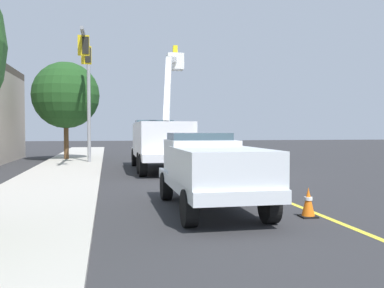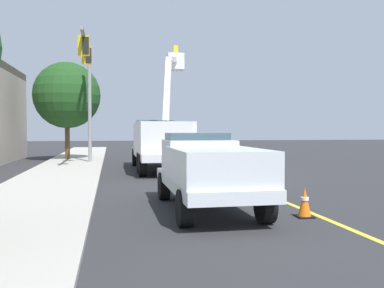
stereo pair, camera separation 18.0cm
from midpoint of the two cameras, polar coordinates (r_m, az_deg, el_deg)
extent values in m
plane|color=#2D2D30|center=(19.92, 3.74, -4.23)|extent=(120.00, 120.00, 0.00)
cube|color=#B2ADA3|center=(19.36, -17.90, -4.33)|extent=(60.09, 5.60, 0.12)
cube|color=yellow|center=(19.92, 3.74, -4.22)|extent=(49.98, 1.82, 0.01)
cube|color=white|center=(22.28, -4.60, -1.25)|extent=(8.28, 2.77, 0.36)
cube|color=white|center=(24.86, -5.32, 0.86)|extent=(2.70, 2.44, 1.60)
cube|color=#384C56|center=(25.05, -5.38, 2.47)|extent=(1.87, 2.16, 0.64)
cube|color=white|center=(21.27, -4.29, 0.54)|extent=(5.33, 2.67, 1.80)
cube|color=white|center=(20.48, -3.57, 7.43)|extent=(1.47, 0.60, 3.16)
cube|color=white|center=(22.76, -2.92, 11.38)|extent=(3.02, 0.96, 0.76)
cube|color=white|center=(24.25, -2.51, 11.02)|extent=(0.90, 0.90, 0.90)
cube|color=yellow|center=(24.35, -2.51, 12.41)|extent=(0.36, 0.24, 0.60)
cylinder|color=black|center=(25.06, -7.93, -1.77)|extent=(1.05, 0.37, 1.04)
cylinder|color=black|center=(25.29, -2.84, -1.72)|extent=(1.05, 0.37, 1.04)
cylinder|color=black|center=(20.73, -7.21, -2.56)|extent=(1.05, 0.37, 1.04)
cylinder|color=black|center=(21.02, -1.07, -2.48)|extent=(1.05, 0.37, 1.04)
cylinder|color=black|center=(19.43, -6.92, -2.86)|extent=(1.05, 0.37, 1.04)
cylinder|color=black|center=(19.73, -0.39, -2.77)|extent=(1.05, 0.37, 1.04)
cube|color=silver|center=(11.38, 2.06, -5.16)|extent=(5.67, 2.29, 0.30)
cube|color=silver|center=(12.53, 0.75, -1.97)|extent=(2.08, 2.00, 1.10)
cube|color=#384C56|center=(12.70, 0.57, 0.25)|extent=(1.40, 1.81, 0.56)
cube|color=silver|center=(10.37, 3.37, -3.64)|extent=(3.43, 2.21, 1.10)
cylinder|color=black|center=(13.06, -3.90, -5.69)|extent=(0.85, 0.33, 0.84)
cylinder|color=black|center=(13.44, 4.16, -5.47)|extent=(0.85, 0.33, 0.84)
cylinder|color=black|center=(9.46, -0.93, -8.66)|extent=(0.85, 0.33, 0.84)
cylinder|color=black|center=(9.97, 9.92, -8.14)|extent=(0.85, 0.33, 0.84)
cube|color=black|center=(31.95, 1.99, -0.45)|extent=(4.86, 2.06, 0.70)
cube|color=#384C56|center=(32.07, 1.93, 0.63)|extent=(3.51, 1.79, 0.60)
cylinder|color=black|center=(30.61, 4.25, -1.41)|extent=(0.69, 0.26, 0.68)
cylinder|color=black|center=(30.19, 1.13, -1.45)|extent=(0.69, 0.26, 0.68)
cylinder|color=black|center=(33.76, 2.76, -1.08)|extent=(0.69, 0.26, 0.68)
cylinder|color=black|center=(33.38, -0.09, -1.11)|extent=(0.69, 0.26, 0.68)
cube|color=black|center=(10.91, 14.95, -9.43)|extent=(0.40, 0.40, 0.04)
cone|color=orange|center=(10.84, 14.97, -7.50)|extent=(0.32, 0.32, 0.70)
cylinder|color=white|center=(10.83, 14.98, -7.14)|extent=(0.20, 0.20, 0.08)
cube|color=black|center=(15.30, 5.46, -6.07)|extent=(0.40, 0.40, 0.04)
cone|color=orange|center=(15.25, 5.46, -4.68)|extent=(0.32, 0.32, 0.71)
cylinder|color=white|center=(15.25, 5.47, -4.41)|extent=(0.20, 0.20, 0.08)
cube|color=black|center=(20.48, 1.19, -4.00)|extent=(0.40, 0.40, 0.04)
cone|color=orange|center=(20.45, 1.19, -2.94)|extent=(0.32, 0.32, 0.72)
cylinder|color=white|center=(20.44, 1.19, -2.74)|extent=(0.20, 0.20, 0.08)
cube|color=black|center=(26.18, -1.29, -2.68)|extent=(0.40, 0.40, 0.04)
cone|color=orange|center=(26.15, -1.29, -1.80)|extent=(0.32, 0.32, 0.77)
cylinder|color=white|center=(26.14, -1.29, -1.64)|extent=(0.20, 0.20, 0.08)
cylinder|color=gray|center=(27.36, -13.95, 5.28)|extent=(0.22, 0.22, 7.51)
cube|color=gray|center=(24.24, -14.40, 13.10)|extent=(7.07, 0.40, 0.16)
cube|color=gold|center=(24.83, -14.30, 11.55)|extent=(0.14, 0.56, 1.00)
cube|color=black|center=(24.83, -14.06, 11.55)|extent=(0.21, 0.33, 0.84)
cube|color=gold|center=(22.06, -14.68, 12.76)|extent=(0.14, 0.56, 1.00)
cube|color=black|center=(22.05, -14.41, 12.77)|extent=(0.21, 0.33, 0.84)
cylinder|color=brown|center=(30.19, -16.79, 0.58)|extent=(0.32, 0.32, 2.90)
sphere|color=#1E471C|center=(30.27, -16.85, 6.33)|extent=(4.53, 4.53, 4.53)
camera|label=1|loc=(0.09, -90.24, -0.01)|focal=39.47mm
camera|label=2|loc=(0.09, 89.76, 0.01)|focal=39.47mm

